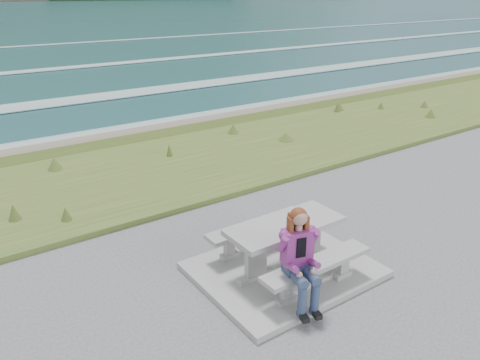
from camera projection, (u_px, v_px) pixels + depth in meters
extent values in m
cube|color=gray|center=(284.00, 269.00, 7.21)|extent=(2.60, 2.10, 0.10)
cube|color=gray|center=(256.00, 276.00, 6.89)|extent=(0.62, 0.12, 0.08)
cube|color=gray|center=(256.00, 259.00, 6.78)|extent=(0.34, 0.09, 0.51)
cube|color=gray|center=(256.00, 241.00, 6.67)|extent=(0.62, 0.12, 0.08)
cube|color=gray|center=(310.00, 254.00, 7.46)|extent=(0.62, 0.12, 0.08)
cube|color=gray|center=(311.00, 238.00, 7.35)|extent=(0.34, 0.09, 0.51)
cube|color=gray|center=(312.00, 221.00, 7.24)|extent=(0.62, 0.12, 0.08)
cube|color=gray|center=(285.00, 226.00, 6.92)|extent=(1.80, 0.75, 0.08)
cube|color=gray|center=(286.00, 300.00, 6.36)|extent=(0.30, 0.12, 0.08)
cube|color=gray|center=(287.00, 291.00, 6.30)|extent=(0.17, 0.09, 0.22)
cube|color=gray|center=(287.00, 281.00, 6.25)|extent=(0.30, 0.12, 0.08)
cube|color=gray|center=(342.00, 274.00, 6.93)|extent=(0.30, 0.12, 0.08)
cube|color=gray|center=(343.00, 266.00, 6.87)|extent=(0.17, 0.09, 0.22)
cube|color=gray|center=(344.00, 257.00, 6.82)|extent=(0.30, 0.12, 0.08)
cube|color=gray|center=(317.00, 264.00, 6.50)|extent=(1.80, 0.35, 0.07)
cube|color=gray|center=(229.00, 255.00, 7.42)|extent=(0.30, 0.12, 0.08)
cube|color=gray|center=(229.00, 247.00, 7.37)|extent=(0.17, 0.09, 0.22)
cube|color=gray|center=(229.00, 239.00, 7.31)|extent=(0.30, 0.12, 0.08)
cube|color=gray|center=(282.00, 236.00, 7.99)|extent=(0.30, 0.12, 0.08)
cube|color=gray|center=(282.00, 228.00, 7.94)|extent=(0.17, 0.09, 0.22)
cube|color=gray|center=(282.00, 221.00, 7.88)|extent=(0.30, 0.12, 0.08)
cube|color=gray|center=(257.00, 225.00, 7.57)|extent=(1.80, 0.35, 0.07)
cube|color=#355B22|center=(148.00, 175.00, 11.03)|extent=(160.00, 4.50, 0.22)
cube|color=#67594D|center=(104.00, 144.00, 13.23)|extent=(160.00, 0.80, 2.20)
cube|color=silver|center=(55.00, 147.00, 18.52)|extent=(220.00, 3.00, 0.06)
cube|color=silver|center=(14.00, 108.00, 24.59)|extent=(220.00, 2.00, 0.06)
cube|color=navy|center=(303.00, 290.00, 6.17)|extent=(0.52, 0.74, 0.56)
cube|color=#882C7D|center=(297.00, 247.00, 6.17)|extent=(0.43, 0.32, 0.50)
sphere|color=tan|center=(299.00, 218.00, 5.99)|extent=(0.21, 0.21, 0.21)
sphere|color=maroon|center=(299.00, 216.00, 6.00)|extent=(0.23, 0.23, 0.23)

